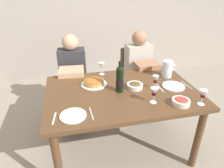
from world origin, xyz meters
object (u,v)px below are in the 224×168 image
object	(u,v)px
water_pitcher	(167,70)
dinner_plate_right_setting	(173,86)
wine_glass_spare	(203,95)
wine_bottle	(120,79)
dinner_plate_left_setting	(73,116)
diner_right	(141,72)
chair_right	(134,73)
olive_bowl	(135,86)
wine_glass_centre	(155,80)
salad_bowl	(181,102)
baked_tart	(94,82)
chair_left	(74,79)
dining_table	(122,98)
diner_left	(73,79)
wine_glass_right_diner	(102,66)
wine_glass_left_diner	(154,92)

from	to	relation	value
water_pitcher	dinner_plate_right_setting	bearing A→B (deg)	-99.91
dinner_plate_right_setting	wine_glass_spare	bearing A→B (deg)	-77.54
wine_bottle	water_pitcher	xyz separation A→B (m)	(0.61, 0.21, -0.05)
dinner_plate_left_setting	diner_right	world-z (taller)	diner_right
dinner_plate_left_setting	chair_right	size ratio (longest dim) A/B	0.25
olive_bowl	wine_glass_centre	size ratio (longest dim) A/B	1.11
wine_bottle	salad_bowl	xyz separation A→B (m)	(0.47, -0.35, -0.11)
wine_glass_centre	wine_glass_spare	bearing A→B (deg)	-51.36
baked_tart	wine_glass_spare	bearing A→B (deg)	-33.82
salad_bowl	chair_left	size ratio (longest dim) A/B	0.18
dining_table	chair_left	distance (m)	1.03
wine_glass_centre	diner_left	bearing A→B (deg)	137.92
wine_glass_spare	chair_left	xyz separation A→B (m)	(-1.07, 1.31, -0.36)
chair_left	dinner_plate_right_setting	bearing A→B (deg)	140.50
olive_bowl	chair_left	bearing A→B (deg)	123.36
wine_glass_centre	wine_glass_spare	xyz separation A→B (m)	(0.29, -0.36, 0.00)
olive_bowl	wine_glass_right_diner	xyz separation A→B (m)	(-0.27, 0.41, 0.08)
dinner_plate_right_setting	diner_right	distance (m)	0.74
diner_right	wine_bottle	bearing A→B (deg)	51.84
dinner_plate_right_setting	chair_right	bearing A→B (deg)	95.91
dinner_plate_left_setting	diner_left	world-z (taller)	diner_left
chair_right	diner_left	bearing A→B (deg)	11.51
dining_table	chair_right	distance (m)	1.03
wine_bottle	dinner_plate_left_setting	bearing A→B (deg)	-146.30
wine_glass_centre	salad_bowl	bearing A→B (deg)	-70.82
wine_bottle	olive_bowl	bearing A→B (deg)	9.59
chair_left	chair_right	xyz separation A→B (m)	(0.89, -0.00, 0.00)
water_pitcher	olive_bowl	world-z (taller)	water_pitcher
water_pitcher	diner_right	bearing A→B (deg)	105.64
diner_left	chair_right	bearing A→B (deg)	-160.93
wine_glass_left_diner	chair_right	size ratio (longest dim) A/B	0.17
wine_glass_left_diner	wine_bottle	bearing A→B (deg)	132.38
wine_glass_centre	chair_right	bearing A→B (deg)	83.36
wine_glass_left_diner	wine_glass_centre	size ratio (longest dim) A/B	1.02
water_pitcher	dinner_plate_left_setting	world-z (taller)	water_pitcher
wine_glass_right_diner	diner_right	world-z (taller)	diner_right
baked_tart	wine_glass_left_diner	bearing A→B (deg)	-44.34
dinner_plate_right_setting	diner_left	size ratio (longest dim) A/B	0.20
dinner_plate_right_setting	dining_table	bearing A→B (deg)	175.43
dinner_plate_left_setting	dinner_plate_right_setting	xyz separation A→B (m)	(1.05, 0.28, 0.00)
water_pitcher	wine_glass_right_diner	distance (m)	0.75
wine_glass_spare	chair_left	bearing A→B (deg)	129.09
water_pitcher	diner_right	distance (m)	0.54
dinner_plate_left_setting	chair_left	distance (m)	1.27
dining_table	wine_glass_right_diner	bearing A→B (deg)	106.40
diner_left	olive_bowl	bearing A→B (deg)	137.14
salad_bowl	diner_right	size ratio (longest dim) A/B	0.14
wine_glass_left_diner	wine_glass_centre	xyz separation A→B (m)	(0.12, 0.24, -0.01)
water_pitcher	olive_bowl	size ratio (longest dim) A/B	1.15
dining_table	water_pitcher	distance (m)	0.65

